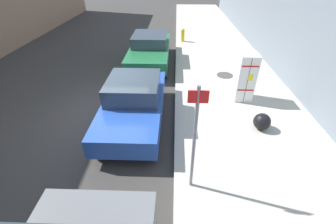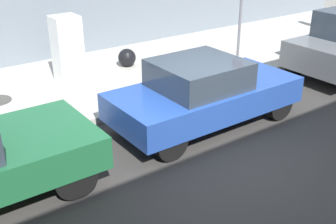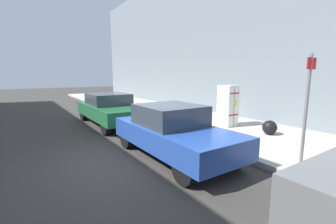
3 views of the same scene
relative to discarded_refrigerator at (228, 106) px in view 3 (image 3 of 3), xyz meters
The scene contains 10 objects.
ground_plane 4.87m from the discarded_refrigerator, 11.36° to the left, with size 80.00×80.00×0.00m, color #383533.
sidewalk_slab 1.32m from the discarded_refrigerator, 79.18° to the left, with size 4.50×44.00×0.15m, color #B2ADA0.
building_facade_near 4.90m from the discarded_refrigerator, 163.72° to the left, with size 2.29×39.60×9.14m, color slate.
discarded_refrigerator is the anchor object (origin of this frame).
manhole_cover 2.14m from the discarded_refrigerator, 82.89° to the right, with size 0.70×0.70×0.02m, color #47443F.
street_sign_post 4.49m from the discarded_refrigerator, 62.56° to the left, with size 0.36×0.07×2.52m.
fire_hydrant 7.22m from the discarded_refrigerator, 73.72° to the right, with size 0.22×0.22×0.78m.
trash_bag 1.91m from the discarded_refrigerator, 95.26° to the left, with size 0.50×0.50×0.50m, color black.
parked_sedan_green 5.22m from the discarded_refrigerator, 44.54° to the right, with size 1.86×4.60×1.41m.
parked_hatchback_blue 3.96m from the discarded_refrigerator, 19.90° to the left, with size 1.77×4.05×1.43m.
Camera 3 is at (2.50, 5.31, 2.23)m, focal length 24.00 mm.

